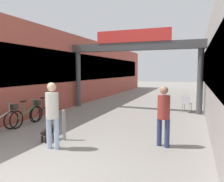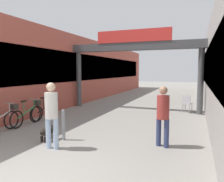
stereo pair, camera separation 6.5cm
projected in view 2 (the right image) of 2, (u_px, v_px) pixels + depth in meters
The scene contains 10 objects.
storefront_left at pixel (74, 71), 15.75m from camera, with size 3.00×26.00×4.24m.
arcade_sign_gateway at pixel (134, 53), 11.57m from camera, with size 7.40×0.47×4.24m.
pedestrian_with_dog at pixel (51, 111), 5.85m from camera, with size 0.38×0.35×1.80m.
pedestrian_companion at pixel (163, 112), 6.01m from camera, with size 0.44×0.44×1.69m.
dog_on_leash at pixel (49, 131), 6.61m from camera, with size 0.34×0.67×0.48m.
bicycle_silver_second at pixel (2, 119), 7.54m from camera, with size 0.46×1.69×0.98m.
bicycle_green_third at pixel (28, 114), 8.54m from camera, with size 0.46×1.69×0.98m.
bicycle_black_farthest at pixel (47, 109), 9.61m from camera, with size 0.46×1.69×0.98m.
bollard_post_metal at pixel (63, 124), 6.64m from camera, with size 0.10×0.10×0.95m.
cafe_chair_aluminium_nearer at pixel (187, 102), 10.93m from camera, with size 0.50×0.50×0.89m.
Camera 2 is at (3.15, -2.77, 2.11)m, focal length 35.00 mm.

